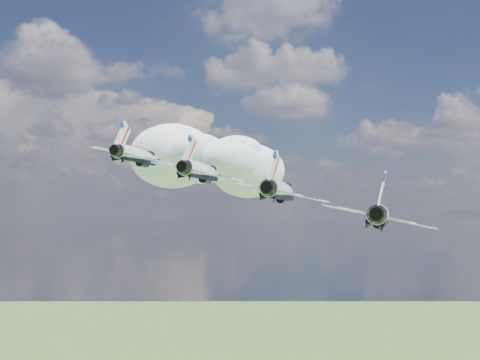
{
  "coord_description": "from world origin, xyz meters",
  "views": [
    {
      "loc": [
        -17.15,
        -78.71,
        146.17
      ],
      "look_at": [
        -11.49,
        -15.14,
        149.73
      ],
      "focal_mm": 45.0,
      "sensor_mm": 36.0,
      "label": 1
    }
  ],
  "objects_px": {
    "jet_0": "(139,155)",
    "jet_3": "(380,214)",
    "jet_2": "(281,190)",
    "jet_1": "(203,171)"
  },
  "relations": [
    {
      "from": "jet_0",
      "to": "jet_3",
      "type": "relative_size",
      "value": 1.0
    },
    {
      "from": "jet_2",
      "to": "jet_0",
      "type": "bearing_deg",
      "value": 156.18
    },
    {
      "from": "jet_1",
      "to": "jet_3",
      "type": "height_order",
      "value": "jet_1"
    },
    {
      "from": "jet_3",
      "to": "jet_1",
      "type": "bearing_deg",
      "value": 156.18
    },
    {
      "from": "jet_0",
      "to": "jet_2",
      "type": "bearing_deg",
      "value": -23.82
    },
    {
      "from": "jet_0",
      "to": "jet_1",
      "type": "bearing_deg",
      "value": -23.82
    },
    {
      "from": "jet_3",
      "to": "jet_0",
      "type": "bearing_deg",
      "value": 156.18
    },
    {
      "from": "jet_0",
      "to": "jet_3",
      "type": "height_order",
      "value": "jet_0"
    },
    {
      "from": "jet_1",
      "to": "jet_2",
      "type": "height_order",
      "value": "jet_1"
    },
    {
      "from": "jet_0",
      "to": "jet_3",
      "type": "distance_m",
      "value": 32.93
    }
  ]
}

